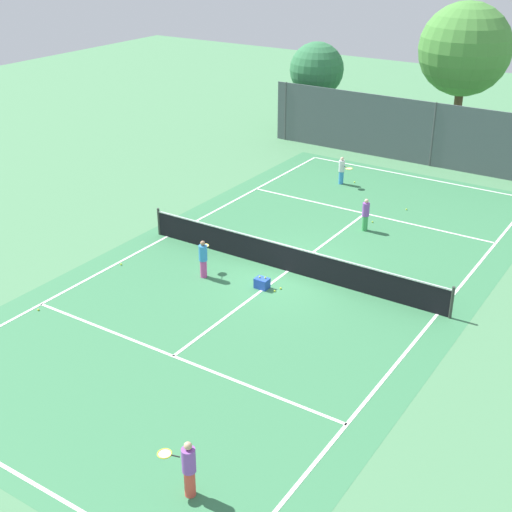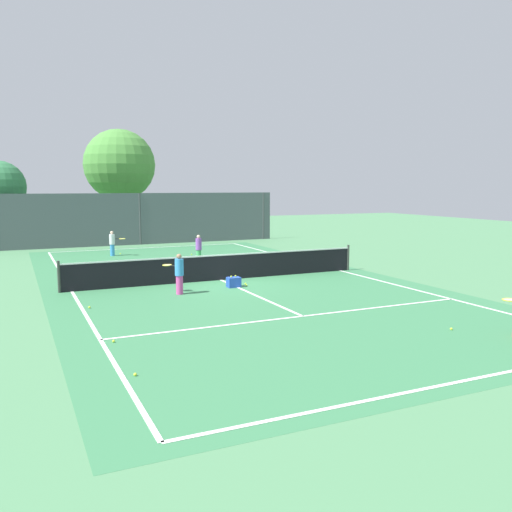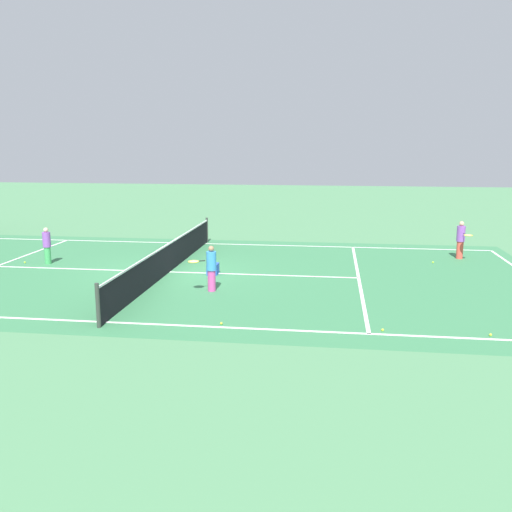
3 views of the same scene
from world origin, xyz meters
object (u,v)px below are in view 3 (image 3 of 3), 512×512
object	(u,v)px
player_3	(211,268)
tennis_ball_4	(216,270)
ball_crate	(213,269)
tennis_ball_6	(433,262)
tennis_ball_3	(383,330)
tennis_ball_0	(491,335)
tennis_ball_8	(157,277)
tennis_ball_2	(25,262)
tennis_ball_1	(221,323)
player_0	(47,245)
tennis_ball_7	(209,269)
player_2	(461,239)

from	to	relation	value
player_3	tennis_ball_4	bearing A→B (deg)	8.64
ball_crate	tennis_ball_6	distance (m)	8.17
player_3	tennis_ball_3	size ratio (longest dim) A/B	20.85
ball_crate	tennis_ball_6	size ratio (longest dim) A/B	7.03
tennis_ball_0	tennis_ball_8	distance (m)	10.29
tennis_ball_3	tennis_ball_4	xyz separation A→B (m)	(5.66, 5.18, 0.00)
tennis_ball_2	tennis_ball_4	xyz separation A→B (m)	(-0.26, -7.23, 0.00)
tennis_ball_6	tennis_ball_2	bearing A→B (deg)	97.80
tennis_ball_0	tennis_ball_1	world-z (taller)	same
tennis_ball_2	tennis_ball_6	size ratio (longest dim) A/B	1.00
tennis_ball_4	tennis_ball_3	bearing A→B (deg)	-137.53
tennis_ball_0	tennis_ball_1	size ratio (longest dim) A/B	1.00
tennis_ball_3	tennis_ball_6	xyz separation A→B (m)	(7.96, -2.49, 0.00)
player_0	tennis_ball_6	xyz separation A→B (m)	(1.99, -14.01, -0.65)
tennis_ball_1	tennis_ball_0	bearing A→B (deg)	-89.77
ball_crate	tennis_ball_8	distance (m)	1.88
player_0	ball_crate	bearing A→B (deg)	-97.34
player_0	tennis_ball_1	size ratio (longest dim) A/B	20.26
tennis_ball_4	tennis_ball_8	world-z (taller)	same
tennis_ball_6	tennis_ball_8	size ratio (longest dim) A/B	1.00
tennis_ball_0	tennis_ball_2	size ratio (longest dim) A/B	1.00
player_0	tennis_ball_8	world-z (taller)	player_0
tennis_ball_4	tennis_ball_7	bearing A→B (deg)	74.58
player_2	tennis_ball_4	distance (m)	9.42
tennis_ball_7	tennis_ball_8	world-z (taller)	same
tennis_ball_7	tennis_ball_4	bearing A→B (deg)	-105.42
player_2	tennis_ball_0	distance (m)	9.05
player_2	tennis_ball_6	xyz separation A→B (m)	(-0.97, 1.14, -0.71)
player_2	tennis_ball_3	xyz separation A→B (m)	(-8.93, 3.63, -0.71)
tennis_ball_4	tennis_ball_7	world-z (taller)	same
tennis_ball_1	tennis_ball_6	distance (m)	10.21
player_2	tennis_ball_4	xyz separation A→B (m)	(-3.27, 8.81, -0.71)
tennis_ball_2	tennis_ball_3	world-z (taller)	same
player_0	tennis_ball_0	bearing A→B (deg)	-113.22
player_2	tennis_ball_7	bearing A→B (deg)	109.41
tennis_ball_4	player_2	bearing A→B (deg)	-69.63
tennis_ball_1	tennis_ball_7	size ratio (longest dim) A/B	1.00
tennis_ball_0	player_2	bearing A→B (deg)	-7.65
tennis_ball_6	tennis_ball_0	bearing A→B (deg)	179.58
tennis_ball_0	tennis_ball_7	bearing A→B (deg)	53.88
ball_crate	tennis_ball_2	distance (m)	7.27
ball_crate	tennis_ball_6	xyz separation A→B (m)	(2.80, -7.67, -0.15)
tennis_ball_0	tennis_ball_7	world-z (taller)	same
player_2	tennis_ball_4	world-z (taller)	player_2
ball_crate	tennis_ball_1	world-z (taller)	ball_crate
player_0	tennis_ball_6	bearing A→B (deg)	-81.93
tennis_ball_0	tennis_ball_4	xyz separation A→B (m)	(5.67, 7.61, 0.00)
player_0	tennis_ball_0	xyz separation A→B (m)	(-5.99, -13.95, -0.65)
player_2	tennis_ball_4	size ratio (longest dim) A/B	21.83
player_0	tennis_ball_7	world-z (taller)	player_0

